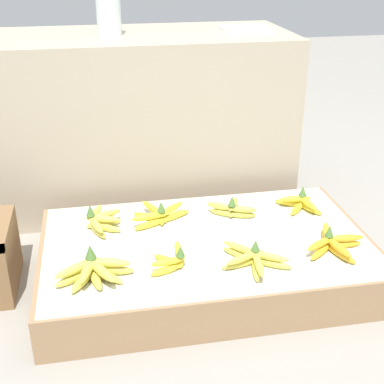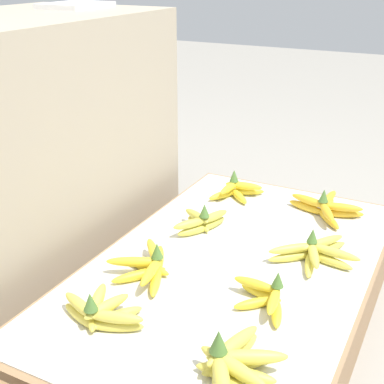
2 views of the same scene
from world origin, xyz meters
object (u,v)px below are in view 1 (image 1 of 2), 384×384
object	(u,v)px
banana_bunch_front_midright	(253,259)
banana_bunch_middle_midright	(232,209)
banana_bunch_front_left	(93,271)
banana_bunch_front_midleft	(173,259)
glass_jar	(109,12)
foam_tray_white	(246,29)
banana_bunch_front_right	(332,243)
banana_bunch_middle_right	(300,203)
banana_bunch_middle_midleft	(159,215)
banana_bunch_middle_left	(100,221)

from	to	relation	value
banana_bunch_front_midright	banana_bunch_middle_midright	xyz separation A→B (m)	(0.02, 0.36, 0.00)
banana_bunch_front_left	banana_bunch_front_midleft	bearing A→B (deg)	5.99
banana_bunch_middle_midright	glass_jar	bearing A→B (deg)	126.24
banana_bunch_front_left	foam_tray_white	distance (m)	1.32
banana_bunch_front_right	foam_tray_white	distance (m)	1.07
banana_bunch_front_midleft	foam_tray_white	distance (m)	1.17
banana_bunch_front_left	banana_bunch_middle_midright	distance (m)	0.64
banana_bunch_front_midleft	banana_bunch_front_right	distance (m)	0.57
banana_bunch_front_right	banana_bunch_middle_right	world-z (taller)	same
banana_bunch_front_midleft	glass_jar	world-z (taller)	glass_jar
banana_bunch_middle_midright	glass_jar	size ratio (longest dim) A/B	1.03
banana_bunch_front_right	banana_bunch_front_midright	bearing A→B (deg)	-171.28
glass_jar	banana_bunch_front_left	bearing A→B (deg)	-98.42
banana_bunch_middle_midleft	banana_bunch_middle_right	distance (m)	0.57
glass_jar	foam_tray_white	size ratio (longest dim) A/B	0.83
banana_bunch_front_left	banana_bunch_middle_right	xyz separation A→B (m)	(0.83, 0.34, -0.00)
banana_bunch_middle_left	foam_tray_white	size ratio (longest dim) A/B	1.02
banana_bunch_front_midleft	banana_bunch_middle_midright	size ratio (longest dim) A/B	0.85
banana_bunch_front_left	banana_bunch_middle_left	xyz separation A→B (m)	(0.03, 0.34, -0.00)
banana_bunch_middle_midright	banana_bunch_front_midleft	bearing A→B (deg)	-132.38
glass_jar	banana_bunch_middle_midright	bearing A→B (deg)	-53.76
banana_bunch_middle_left	banana_bunch_middle_right	world-z (taller)	banana_bunch_middle_left
banana_bunch_front_midright	banana_bunch_middle_midright	bearing A→B (deg)	86.31
glass_jar	foam_tray_white	world-z (taller)	glass_jar
glass_jar	banana_bunch_front_midright	bearing A→B (deg)	-67.09
banana_bunch_front_right	banana_bunch_middle_midright	world-z (taller)	same
banana_bunch_front_midleft	banana_bunch_middle_midleft	xyz separation A→B (m)	(-0.01, 0.32, 0.00)
banana_bunch_middle_left	foam_tray_white	world-z (taller)	foam_tray_white
banana_bunch_middle_midleft	foam_tray_white	world-z (taller)	foam_tray_white
banana_bunch_middle_right	glass_jar	bearing A→B (deg)	141.22
banana_bunch_front_right	banana_bunch_middle_midleft	world-z (taller)	same
banana_bunch_middle_midleft	banana_bunch_front_midleft	bearing A→B (deg)	-88.93
banana_bunch_front_midright	banana_bunch_middle_midleft	distance (m)	0.46
banana_bunch_front_midright	banana_bunch_middle_right	world-z (taller)	banana_bunch_middle_right
banana_bunch_front_midright	banana_bunch_front_right	xyz separation A→B (m)	(0.30, 0.05, 0.00)
banana_bunch_front_midleft	banana_bunch_front_midright	world-z (taller)	banana_bunch_front_midright
banana_bunch_front_midright	banana_bunch_middle_right	size ratio (longest dim) A/B	1.47
banana_bunch_middle_midleft	banana_bunch_middle_right	xyz separation A→B (m)	(0.57, -0.00, 0.00)
banana_bunch_middle_left	banana_bunch_front_left	bearing A→B (deg)	-95.06
banana_bunch_front_midleft	glass_jar	distance (m)	1.12
banana_bunch_middle_midleft	banana_bunch_middle_midright	bearing A→B (deg)	-1.79
banana_bunch_front_left	glass_jar	bearing A→B (deg)	81.58
banana_bunch_front_midright	foam_tray_white	distance (m)	1.13
banana_bunch_front_midright	banana_bunch_middle_midleft	size ratio (longest dim) A/B	1.00
banana_bunch_front_right	foam_tray_white	world-z (taller)	foam_tray_white
banana_bunch_front_left	banana_bunch_middle_right	bearing A→B (deg)	22.52
glass_jar	banana_bunch_middle_left	bearing A→B (deg)	-100.42
banana_bunch_middle_midright	banana_bunch_middle_right	world-z (taller)	banana_bunch_middle_right
banana_bunch_front_midleft	banana_bunch_middle_left	bearing A→B (deg)	126.64
banana_bunch_front_right	banana_bunch_middle_left	bearing A→B (deg)	158.61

